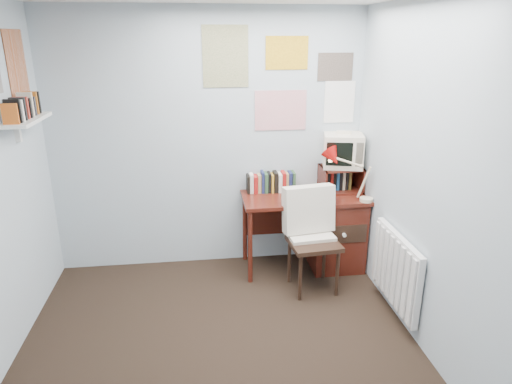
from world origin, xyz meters
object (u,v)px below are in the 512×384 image
wall_shelf (27,120)px  tv_riser (341,179)px  desk (330,228)px  desk_chair (314,243)px  desk_lamp (368,179)px  radiator (396,270)px  crt_tv (343,149)px

wall_shelf → tv_riser: bearing=10.3°
desk → desk_chair: (-0.28, -0.43, 0.05)m
tv_riser → wall_shelf: (-2.69, -0.49, 0.74)m
desk_lamp → wall_shelf: wall_shelf is taller
desk_lamp → radiator: size_ratio=0.55×
crt_tv → radiator: size_ratio=0.47×
desk → radiator: 0.97m
desk → tv_riser: tv_riser is taller
tv_riser → crt_tv: 0.30m
radiator → desk: bearing=107.2°
radiator → wall_shelf: wall_shelf is taller
desk → wall_shelf: 2.87m
radiator → wall_shelf: bearing=169.1°
radiator → desk_chair: bearing=138.7°
desk → crt_tv: 0.80m
radiator → wall_shelf: size_ratio=1.29×
tv_riser → radiator: tv_riser is taller
desk → desk_chair: desk_chair is taller
desk_lamp → crt_tv: 0.43m
desk_chair → wall_shelf: 2.57m
desk_lamp → tv_riser: desk_lamp is taller
desk → tv_riser: size_ratio=3.00×
desk_lamp → tv_riser: bearing=109.8°
desk_lamp → wall_shelf: (-2.84, -0.16, 0.64)m
desk → radiator: size_ratio=1.50×
desk_chair → crt_tv: 1.00m
crt_tv → wall_shelf: (-2.70, -0.51, 0.43)m
desk_chair → desk_lamp: bearing=16.0°
desk_chair → radiator: (0.57, -0.50, -0.04)m
crt_tv → tv_riser: bearing=-102.3°
desk_chair → tv_riser: 0.80m
desk → desk_chair: bearing=-122.6°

